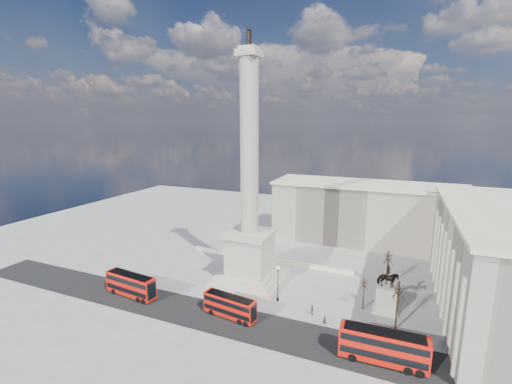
{
  "coord_description": "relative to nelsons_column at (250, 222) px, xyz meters",
  "views": [
    {
      "loc": [
        27.11,
        -56.5,
        32.7
      ],
      "look_at": [
        2.18,
        3.15,
        19.67
      ],
      "focal_mm": 24.0,
      "sensor_mm": 36.0,
      "label": 1
    }
  ],
  "objects": [
    {
      "name": "equestrian_statue",
      "position": [
        26.94,
        -1.95,
        -9.84
      ],
      "size": [
        4.25,
        3.18,
        8.78
      ],
      "color": "beige",
      "rests_on": "ground"
    },
    {
      "name": "nelsons_column",
      "position": [
        0.0,
        0.0,
        0.0
      ],
      "size": [
        14.0,
        14.0,
        49.85
      ],
      "color": "#BCAF9D",
      "rests_on": "ground"
    },
    {
      "name": "balustrade_wall",
      "position": [
        0.0,
        11.0,
        -12.37
      ],
      "size": [
        40.0,
        0.6,
        1.1
      ],
      "primitive_type": "cube",
      "color": "beige",
      "rests_on": "ground"
    },
    {
      "name": "pedestrian_crossing",
      "position": [
        15.24,
        -7.8,
        -12.04
      ],
      "size": [
        0.72,
        1.11,
        1.75
      ],
      "primitive_type": "imported",
      "rotation": [
        0.0,
        0.0,
        1.88
      ],
      "color": "#222427",
      "rests_on": "ground"
    },
    {
      "name": "bare_tree_mid",
      "position": [
        23.18,
        -2.5,
        -8.0
      ],
      "size": [
        1.65,
        1.65,
        6.25
      ],
      "rotation": [
        0.0,
        0.0,
        0.07
      ],
      "color": "#332319",
      "rests_on": "ground"
    },
    {
      "name": "victorian_lamp",
      "position": [
        8.16,
        -5.61,
        -8.87
      ],
      "size": [
        0.59,
        0.59,
        6.87
      ],
      "rotation": [
        0.0,
        0.0,
        0.26
      ],
      "color": "black",
      "rests_on": "ground"
    },
    {
      "name": "red_bus_b",
      "position": [
        2.43,
        -14.01,
        -10.87
      ],
      "size": [
        9.84,
        3.48,
        3.91
      ],
      "rotation": [
        0.0,
        0.0,
        -0.14
      ],
      "color": "red",
      "rests_on": "ground"
    },
    {
      "name": "bare_tree_far",
      "position": [
        26.71,
        8.01,
        -6.44
      ],
      "size": [
        2.01,
        2.01,
        8.22
      ],
      "rotation": [
        0.0,
        0.0,
        0.27
      ],
      "color": "#332319",
      "rests_on": "ground"
    },
    {
      "name": "bare_tree_near",
      "position": [
        28.7,
        -6.81,
        -6.04
      ],
      "size": [
        2.0,
        2.0,
        8.73
      ],
      "rotation": [
        0.0,
        0.0,
        -0.36
      ],
      "color": "#332319",
      "rests_on": "ground"
    },
    {
      "name": "red_bus_a",
      "position": [
        -18.41,
        -14.73,
        -10.6
      ],
      "size": [
        11.1,
        3.56,
        4.42
      ],
      "rotation": [
        0.0,
        0.0,
        -0.1
      ],
      "color": "red",
      "rests_on": "ground"
    },
    {
      "name": "ground",
      "position": [
        0.0,
        -5.0,
        -12.92
      ],
      "size": [
        180.0,
        180.0,
        0.0
      ],
      "primitive_type": "plane",
      "color": "#9B9993",
      "rests_on": "ground"
    },
    {
      "name": "asphalt_road",
      "position": [
        5.0,
        -15.0,
        -12.91
      ],
      "size": [
        120.0,
        9.0,
        0.01
      ],
      "primitive_type": "cube",
      "color": "black",
      "rests_on": "ground"
    },
    {
      "name": "building_east",
      "position": [
        45.0,
        5.0,
        -3.59
      ],
      "size": [
        19.0,
        46.0,
        18.6
      ],
      "color": "beige",
      "rests_on": "ground"
    },
    {
      "name": "building_northeast",
      "position": [
        20.0,
        35.0,
        -4.59
      ],
      "size": [
        51.0,
        17.0,
        16.6
      ],
      "color": "beige",
      "rests_on": "ground"
    },
    {
      "name": "pedestrian_walking",
      "position": [
        17.89,
        -10.06,
        -12.12
      ],
      "size": [
        0.59,
        0.39,
        1.59
      ],
      "primitive_type": "imported",
      "rotation": [
        0.0,
        0.0,
        -0.02
      ],
      "color": "#222427",
      "rests_on": "ground"
    },
    {
      "name": "red_bus_c",
      "position": [
        27.19,
        -16.03,
        -10.42
      ],
      "size": [
        11.8,
        2.98,
        4.76
      ],
      "rotation": [
        0.0,
        0.0,
        0.02
      ],
      "color": "red",
      "rests_on": "ground"
    },
    {
      "name": "pedestrian_standing",
      "position": [
        27.28,
        -11.5,
        -12.13
      ],
      "size": [
        0.85,
        0.72,
        1.57
      ],
      "primitive_type": "imported",
      "rotation": [
        0.0,
        0.0,
        3.32
      ],
      "color": "#222427",
      "rests_on": "ground"
    }
  ]
}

